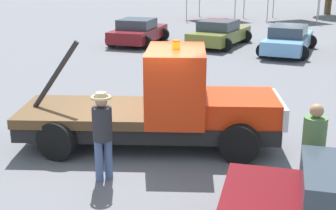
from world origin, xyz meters
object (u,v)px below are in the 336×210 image
at_px(parked_car_skyblue, 288,40).
at_px(parked_car_olive, 219,33).
at_px(tow_truck, 164,106).
at_px(person_at_hood, 102,129).
at_px(person_near_truck, 313,146).
at_px(parked_car_maroon, 138,32).

bearing_deg(parked_car_skyblue, parked_car_olive, 78.71).
relative_size(tow_truck, person_at_hood, 3.50).
bearing_deg(parked_car_olive, parked_car_skyblue, -95.96).
height_order(tow_truck, parked_car_olive, tow_truck).
bearing_deg(tow_truck, person_near_truck, -42.64).
bearing_deg(tow_truck, parked_car_maroon, 98.58).
bearing_deg(parked_car_skyblue, person_near_truck, -169.85).
distance_m(person_near_truck, person_at_hood, 3.97).
height_order(parked_car_maroon, parked_car_skyblue, same).
distance_m(tow_truck, parked_car_skyblue, 13.12).
relative_size(tow_truck, parked_car_maroon, 1.49).
xyz_separation_m(person_near_truck, person_at_hood, (-3.95, -0.44, 0.00)).
distance_m(person_near_truck, parked_car_maroon, 17.59).
xyz_separation_m(tow_truck, parked_car_maroon, (-6.09, 13.11, -0.33)).
xyz_separation_m(person_at_hood, parked_car_olive, (-1.36, 16.08, -0.43)).
bearing_deg(parked_car_olive, person_near_truck, -152.49).
distance_m(tow_truck, parked_car_olive, 14.08).
relative_size(person_at_hood, parked_car_olive, 0.39).
height_order(tow_truck, person_near_truck, tow_truck).
height_order(parked_car_maroon, parked_car_olive, same).
relative_size(tow_truck, person_near_truck, 3.43).
height_order(person_at_hood, parked_car_olive, person_at_hood).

